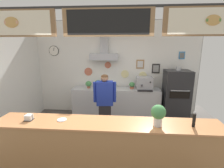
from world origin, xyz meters
name	(u,v)px	position (x,y,z in m)	size (l,w,h in m)	color
ground_plane	(110,153)	(0.00, 0.00, 0.00)	(6.45, 6.45, 0.00)	#514C47
back_wall_assembly	(115,66)	(-0.02, 2.21, 1.64)	(5.37, 2.77, 3.08)	gray
service_counter	(107,148)	(0.00, -0.55, 0.50)	(3.96, 0.60, 1.00)	#B77F4C
back_prep_counter	(116,103)	(0.02, 1.98, 0.46)	(2.80, 0.55, 0.94)	#B7BABF
pizza_oven	(176,96)	(1.87, 1.82, 0.79)	(0.74, 0.65, 1.68)	#232326
shop_worker	(105,104)	(-0.19, 0.76, 0.87)	(0.57, 0.26, 1.61)	#232328
espresso_machine	(144,83)	(0.91, 1.95, 1.14)	(0.50, 0.47, 0.40)	#A3A5AD
potted_thyme	(89,84)	(-0.87, 1.96, 1.08)	(0.20, 0.20, 0.24)	#9E563D
potted_rosemary	(98,84)	(-0.56, 1.98, 1.09)	(0.23, 0.23, 0.27)	beige
potted_oregano	(115,85)	(-0.02, 1.98, 1.04)	(0.13, 0.13, 0.19)	beige
potted_sage	(132,85)	(0.53, 2.00, 1.06)	(0.18, 0.18, 0.22)	#9E563D
pepper_grinder	(194,119)	(1.43, -0.59, 1.13)	(0.05, 0.05, 0.26)	black
basil_vase	(158,114)	(0.85, -0.60, 1.20)	(0.24, 0.24, 0.36)	silver
napkin_holder	(29,118)	(-1.39, -0.56, 1.05)	(0.14, 0.13, 0.11)	#262628
condiment_plate	(62,120)	(-0.81, -0.51, 1.01)	(0.17, 0.17, 0.01)	white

